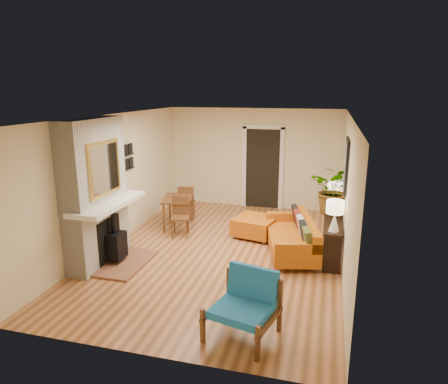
{
  "coord_description": "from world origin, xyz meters",
  "views": [
    {
      "loc": [
        1.91,
        -6.98,
        3.08
      ],
      "look_at": [
        0.0,
        0.2,
        1.15
      ],
      "focal_mm": 32.0,
      "sensor_mm": 36.0,
      "label": 1
    }
  ],
  "objects": [
    {
      "name": "lamp_far",
      "position": [
        2.07,
        1.2,
        1.06
      ],
      "size": [
        0.3,
        0.3,
        0.54
      ],
      "color": "white",
      "rests_on": "console_table"
    },
    {
      "name": "dining_table",
      "position": [
        -1.28,
        1.17,
        0.55
      ],
      "size": [
        0.9,
        1.6,
        0.84
      ],
      "color": "brown",
      "rests_on": "ground"
    },
    {
      "name": "ottoman",
      "position": [
        0.48,
        1.0,
        0.24
      ],
      "size": [
        0.99,
        0.99,
        0.42
      ],
      "color": "silver",
      "rests_on": "ground"
    },
    {
      "name": "houseplant",
      "position": [
        2.06,
        0.71,
        1.2
      ],
      "size": [
        1.09,
        1.04,
        0.95
      ],
      "primitive_type": "imported",
      "rotation": [
        0.0,
        0.0,
        -0.43
      ],
      "color": "#1E5919",
      "rests_on": "console_table"
    },
    {
      "name": "fireplace",
      "position": [
        -2.0,
        -1.0,
        1.24
      ],
      "size": [
        1.09,
        1.68,
        2.6
      ],
      "color": "white",
      "rests_on": "ground"
    },
    {
      "name": "console_table",
      "position": [
        2.07,
        0.42,
        0.58
      ],
      "size": [
        0.34,
        1.85,
        0.72
      ],
      "color": "black",
      "rests_on": "ground"
    },
    {
      "name": "blue_chair",
      "position": [
        1.01,
        -2.48,
        0.45
      ],
      "size": [
        0.97,
        0.95,
        0.84
      ],
      "color": "brown",
      "rests_on": "ground"
    },
    {
      "name": "lamp_near",
      "position": [
        2.07,
        -0.3,
        1.06
      ],
      "size": [
        0.3,
        0.3,
        0.54
      ],
      "color": "white",
      "rests_on": "console_table"
    },
    {
      "name": "sofa",
      "position": [
        1.38,
        0.32,
        0.33
      ],
      "size": [
        1.22,
        2.02,
        0.74
      ],
      "color": "silver",
      "rests_on": "ground"
    },
    {
      "name": "room_shell",
      "position": [
        0.6,
        2.63,
        1.24
      ],
      "size": [
        6.5,
        6.5,
        6.5
      ],
      "color": "#C57D4B",
      "rests_on": "ground"
    }
  ]
}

